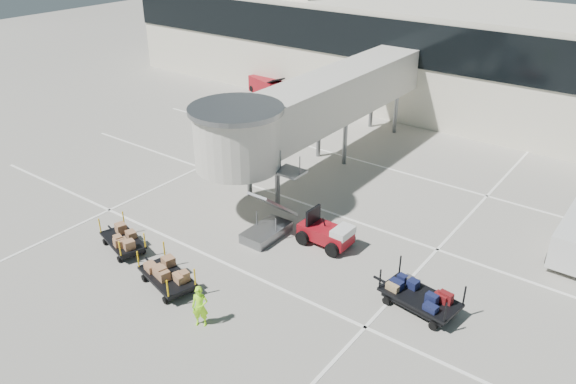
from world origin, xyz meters
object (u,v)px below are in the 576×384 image
at_px(baggage_tug, 327,233).
at_px(box_cart_near, 167,275).
at_px(suitcase_cart, 421,298).
at_px(belt_loader, 266,86).
at_px(box_cart_far, 122,240).
at_px(ground_worker, 200,306).

height_order(baggage_tug, box_cart_near, baggage_tug).
distance_m(baggage_tug, suitcase_cart, 6.07).
distance_m(box_cart_near, belt_loader, 28.15).
bearing_deg(box_cart_far, belt_loader, 129.76).
relative_size(box_cart_far, ground_worker, 1.87).
distance_m(ground_worker, belt_loader, 30.54).
relative_size(box_cart_far, belt_loader, 0.83).
distance_m(suitcase_cart, box_cart_far, 14.15).
bearing_deg(box_cart_far, ground_worker, 2.87).
distance_m(suitcase_cart, box_cart_near, 10.82).
height_order(ground_worker, belt_loader, belt_loader).
distance_m(box_cart_far, ground_worker, 7.15).
bearing_deg(baggage_tug, box_cart_near, -116.88).
bearing_deg(box_cart_far, suitcase_cart, 34.79).
height_order(suitcase_cart, box_cart_near, suitcase_cart).
bearing_deg(ground_worker, belt_loader, 92.67).
height_order(baggage_tug, belt_loader, belt_loader).
relative_size(box_cart_near, belt_loader, 0.88).
bearing_deg(ground_worker, suitcase_cart, 11.97).
bearing_deg(baggage_tug, suitcase_cart, -16.41).
bearing_deg(box_cart_near, baggage_tug, 76.39).
bearing_deg(box_cart_near, box_cart_far, -176.43).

